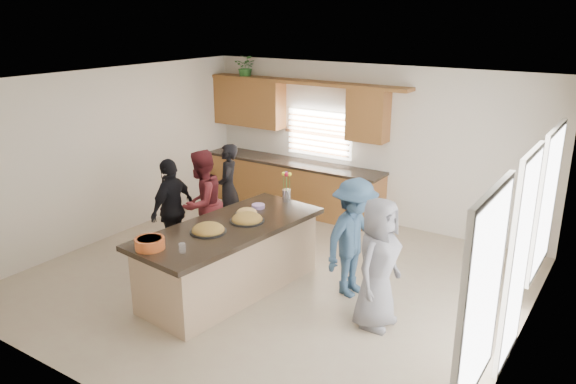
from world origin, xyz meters
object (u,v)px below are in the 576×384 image
Objects in this scene: woman_left_back at (228,188)px; woman_left_front at (172,209)px; salad_bowl at (150,243)px; woman_left_mid at (202,203)px; woman_right_front at (378,263)px; island at (230,260)px; woman_right_back at (354,238)px.

woman_left_back is 0.97× the size of woman_left_front.
woman_left_mid is at bearing 113.99° from salad_bowl.
woman_left_front is 3.44m from woman_right_front.
island is at bearing 74.39° from salad_bowl.
woman_left_mid is 1.03× the size of woman_right_back.
woman_right_back is (1.43, 0.84, 0.36)m from island.
woman_right_back is at bearing 87.64° from woman_left_mid.
woman_right_back reaches higher than salad_bowl.
woman_left_front reaches higher than salad_bowl.
woman_right_back is at bearing 40.62° from woman_left_back.
woman_left_mid is 3.17m from woman_right_front.
woman_left_mid is (-1.12, 0.72, 0.38)m from island.
woman_left_back reaches higher than salad_bowl.
woman_left_back is 1.09m from woman_left_mid.
woman_left_mid is 1.06× the size of woman_left_front.
woman_right_back is 1.00× the size of woman_right_front.
woman_left_mid is at bearing -14.33° from woman_left_back.
woman_right_front is (3.14, -0.43, -0.03)m from woman_left_mid.
woman_left_back is 1.38m from woman_left_front.
salad_bowl is 2.01m from woman_left_mid.
salad_bowl is at bearing 123.71° from woman_right_front.
woman_left_mid reaches higher than woman_left_back.
island is at bearing 100.87° from woman_right_front.
island is 2.07m from woman_right_front.
island is 1.51m from woman_left_front.
woman_right_back is at bearing 49.91° from woman_right_front.
salad_bowl is 3.09m from woman_left_back.
island is 1.78× the size of woman_left_front.
salad_bowl is (-0.31, -1.11, 0.57)m from island.
woman_left_mid is at bearing 153.46° from island.
salad_bowl is at bearing -10.07° from woman_left_back.
woman_left_front is at bearing 91.35° from woman_right_front.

